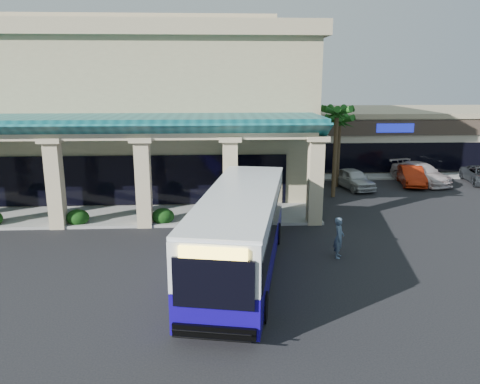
{
  "coord_description": "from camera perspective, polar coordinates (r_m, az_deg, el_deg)",
  "views": [
    {
      "loc": [
        0.76,
        -18.67,
        7.64
      ],
      "look_at": [
        1.93,
        3.61,
        2.2
      ],
      "focal_mm": 35.0,
      "sensor_mm": 36.0,
      "label": 1
    }
  ],
  "objects": [
    {
      "name": "ground",
      "position": [
        20.19,
        -5.0,
        -8.59
      ],
      "size": [
        110.0,
        110.0,
        0.0
      ],
      "primitive_type": "plane",
      "color": "black"
    },
    {
      "name": "main_building",
      "position": [
        35.82,
        -17.43,
        9.94
      ],
      "size": [
        30.8,
        14.8,
        11.35
      ],
      "primitive_type": null,
      "color": "tan",
      "rests_on": "ground"
    },
    {
      "name": "arcade",
      "position": [
        27.36,
        -21.65,
        2.65
      ],
      "size": [
        30.0,
        6.2,
        5.7
      ],
      "primitive_type": null,
      "color": "#0D4C52",
      "rests_on": "ground"
    },
    {
      "name": "strip_mall",
      "position": [
        46.31,
        19.0,
        6.53
      ],
      "size": [
        22.5,
        12.5,
        4.9
      ],
      "primitive_type": null,
      "color": "beige",
      "rests_on": "ground"
    },
    {
      "name": "palm_0",
      "position": [
        30.97,
        11.55,
        5.37
      ],
      "size": [
        2.4,
        2.4,
        6.6
      ],
      "primitive_type": null,
      "color": "#174C14",
      "rests_on": "ground"
    },
    {
      "name": "palm_1",
      "position": [
        34.15,
        11.91,
        5.43
      ],
      "size": [
        2.4,
        2.4,
        5.8
      ],
      "primitive_type": null,
      "color": "#174C14",
      "rests_on": "ground"
    },
    {
      "name": "broadleaf_tree",
      "position": [
        38.62,
        7.11,
        5.81
      ],
      "size": [
        2.6,
        2.6,
        4.81
      ],
      "primitive_type": null,
      "color": "black",
      "rests_on": "ground"
    },
    {
      "name": "transit_bus",
      "position": [
        18.68,
        0.11,
        -4.98
      ],
      "size": [
        4.96,
        12.17,
        3.31
      ],
      "primitive_type": null,
      "rotation": [
        0.0,
        0.0,
        -0.19
      ],
      "color": "#140691",
      "rests_on": "ground"
    },
    {
      "name": "pedestrian",
      "position": [
        20.84,
        11.97,
        -5.46
      ],
      "size": [
        0.64,
        0.77,
        1.81
      ],
      "primitive_type": "imported",
      "rotation": [
        0.0,
        0.0,
        1.22
      ],
      "color": "slate",
      "rests_on": "ground"
    },
    {
      "name": "car_silver",
      "position": [
        34.11,
        13.65,
        1.58
      ],
      "size": [
        2.59,
        4.42,
        1.41
      ],
      "primitive_type": "imported",
      "rotation": [
        0.0,
        0.0,
        0.23
      ],
      "color": "#BBBBBB",
      "rests_on": "ground"
    },
    {
      "name": "car_white",
      "position": [
        36.44,
        20.14,
        1.89
      ],
      "size": [
        2.33,
        4.5,
        1.41
      ],
      "primitive_type": "imported",
      "rotation": [
        0.0,
        0.0,
        -0.2
      ],
      "color": "#A4230B",
      "rests_on": "ground"
    },
    {
      "name": "car_red",
      "position": [
        37.33,
        21.15,
        2.15
      ],
      "size": [
        3.59,
        5.61,
        1.51
      ],
      "primitive_type": "imported",
      "rotation": [
        0.0,
        0.0,
        0.3
      ],
      "color": "silver",
      "rests_on": "ground"
    }
  ]
}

